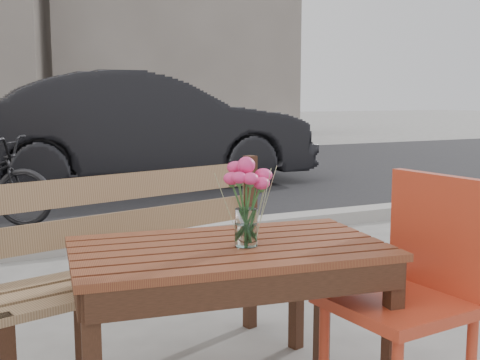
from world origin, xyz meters
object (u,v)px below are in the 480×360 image
object	(u,v)px
main_vase	(246,191)
parked_car	(141,130)
main_table	(229,275)
red_chair	(415,281)

from	to	relation	value
main_vase	parked_car	size ratio (longest dim) A/B	0.07
main_table	parked_car	size ratio (longest dim) A/B	0.26
red_chair	main_vase	xyz separation A→B (m)	(-0.59, 0.22, 0.35)
main_table	main_vase	size ratio (longest dim) A/B	3.73
main_table	main_vase	bearing A→B (deg)	-34.37
main_table	red_chair	bearing A→B (deg)	-14.83
main_table	red_chair	size ratio (longest dim) A/B	1.28
red_chair	main_vase	bearing A→B (deg)	-116.13
red_chair	main_vase	size ratio (longest dim) A/B	2.91
main_vase	parked_car	xyz separation A→B (m)	(1.39, 6.08, -0.12)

